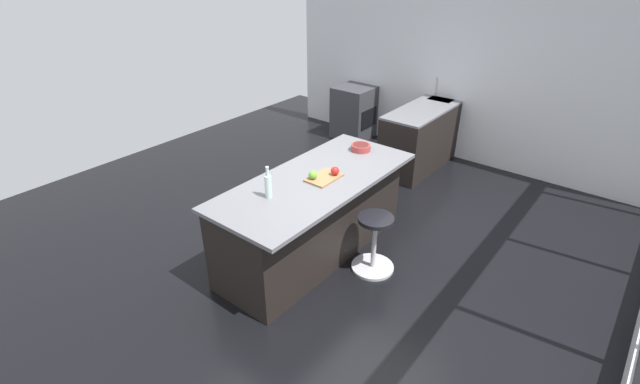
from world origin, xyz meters
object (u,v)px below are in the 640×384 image
at_px(cutting_board, 324,178).
at_px(fruit_bowl, 361,147).
at_px(kitchen_island, 313,215).
at_px(stool_by_window, 374,245).
at_px(water_bottle, 268,185).
at_px(apple_green, 313,175).
at_px(apple_red, 335,171).
at_px(oven_range, 354,112).

height_order(cutting_board, fruit_bowl, fruit_bowl).
relative_size(kitchen_island, stool_by_window, 3.66).
height_order(kitchen_island, fruit_bowl, fruit_bowl).
height_order(kitchen_island, water_bottle, water_bottle).
bearing_deg(water_bottle, apple_green, 168.09).
bearing_deg(kitchen_island, apple_green, 43.67).
bearing_deg(apple_green, fruit_bowl, -176.81).
bearing_deg(water_bottle, cutting_board, 164.96).
relative_size(water_bottle, fruit_bowl, 1.42).
bearing_deg(apple_red, water_bottle, -17.30).
height_order(oven_range, cutting_board, cutting_board).
bearing_deg(kitchen_island, stool_by_window, 103.55).
distance_m(kitchen_island, cutting_board, 0.48).
xyz_separation_m(oven_range, stool_by_window, (2.90, 2.27, -0.14)).
height_order(apple_green, water_bottle, water_bottle).
bearing_deg(apple_red, kitchen_island, -48.27).
distance_m(kitchen_island, apple_red, 0.56).
xyz_separation_m(cutting_board, apple_red, (-0.10, 0.06, 0.05)).
bearing_deg(apple_red, oven_range, -148.72).
height_order(oven_range, fruit_bowl, fruit_bowl).
bearing_deg(stool_by_window, cutting_board, -78.38).
relative_size(kitchen_island, water_bottle, 7.31).
bearing_deg(apple_green, kitchen_island, -136.33).
distance_m(oven_range, fruit_bowl, 2.77).
relative_size(kitchen_island, cutting_board, 6.35).
relative_size(kitchen_island, fruit_bowl, 10.42).
xyz_separation_m(apple_red, water_bottle, (0.72, -0.22, 0.06)).
distance_m(oven_range, kitchen_island, 3.45).
distance_m(cutting_board, fruit_bowl, 0.82).
xyz_separation_m(kitchen_island, cutting_board, (-0.05, 0.11, 0.46)).
relative_size(cutting_board, fruit_bowl, 1.64).
relative_size(apple_red, water_bottle, 0.28).
height_order(apple_red, water_bottle, water_bottle).
xyz_separation_m(oven_range, water_bottle, (3.63, 1.54, 0.60)).
bearing_deg(fruit_bowl, stool_by_window, 43.78).
xyz_separation_m(kitchen_island, apple_green, (0.06, 0.05, 0.52)).
bearing_deg(water_bottle, fruit_bowl, 177.71).
distance_m(cutting_board, apple_green, 0.13).
distance_m(stool_by_window, apple_red, 0.85).
xyz_separation_m(kitchen_island, fruit_bowl, (-0.86, 0.00, 0.49)).
distance_m(kitchen_island, fruit_bowl, 0.99).
bearing_deg(fruit_bowl, water_bottle, -2.29).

